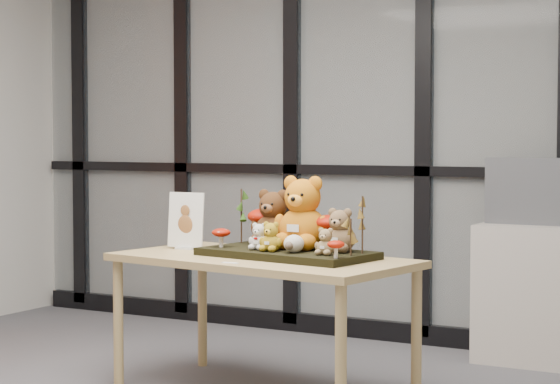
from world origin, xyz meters
The scene contains 24 objects.
room_shell centered at (0.00, 0.00, 1.68)m, with size 5.00×5.00×5.00m.
glass_partition centered at (0.00, 2.47, 1.42)m, with size 4.90×0.06×2.78m.
display_table centered at (0.22, 0.93, 0.61)m, with size 1.54×0.94×0.68m.
diorama_tray centered at (0.34, 0.96, 0.70)m, with size 0.83×0.42×0.04m, color black.
bear_pooh_yellow centered at (0.38, 1.05, 0.91)m, with size 0.30×0.27×0.39m, color #CC7011, non-canonical shape.
bear_brown_medium centered at (0.19, 1.09, 0.87)m, with size 0.24×0.21×0.31m, color #472812, non-canonical shape.
bear_tan_back centered at (0.60, 1.00, 0.83)m, with size 0.17×0.16×0.23m, color brown, non-canonical shape.
bear_small_yellow centered at (0.30, 0.87, 0.79)m, with size 0.12×0.11×0.15m, color #AC881A, non-canonical shape.
bear_white_bow centered at (0.22, 0.89, 0.78)m, with size 0.11×0.10×0.14m, color silver, non-canonical shape.
bear_beige_small centered at (0.59, 0.86, 0.78)m, with size 0.10×0.09×0.14m, color #94794D, non-canonical shape.
plush_cream_hedgehog centered at (0.42, 0.87, 0.76)m, with size 0.07×0.06×0.09m, color silver, non-canonical shape.
mushroom_back_left centered at (0.11, 1.14, 0.81)m, with size 0.18×0.18×0.20m, color #941204, non-canonical shape.
mushroom_back_right centered at (0.51, 1.07, 0.81)m, with size 0.17×0.17×0.19m, color #941204, non-canonical shape.
mushroom_front_left centered at (0.00, 0.91, 0.76)m, with size 0.09×0.09×0.10m, color #941204, non-canonical shape.
mushroom_front_right centered at (0.69, 0.77, 0.76)m, with size 0.08×0.08×0.09m, color #941204, non-canonical shape.
sprig_green_far_left centered at (-0.02, 1.13, 0.85)m, with size 0.05×0.05×0.28m, color #143A0D, non-canonical shape.
sprig_green_mid_left centered at (0.13, 1.15, 0.81)m, with size 0.05×0.05×0.19m, color #143A0D, non-canonical shape.
sprig_dry_far_right centered at (0.72, 0.99, 0.85)m, with size 0.05×0.05×0.27m, color brown, non-canonical shape.
sprig_dry_mid_right centered at (0.71, 0.89, 0.80)m, with size 0.05×0.05×0.17m, color brown, non-canonical shape.
sprig_green_centre centered at (0.30, 1.13, 0.80)m, with size 0.05×0.05×0.17m, color #143A0D, non-canonical shape.
sign_holder centered at (-0.29, 1.02, 0.81)m, with size 0.21×0.06×0.29m.
label_card centered at (0.22, 0.63, 0.68)m, with size 0.08×0.03×0.00m, color white.
cabinet centered at (1.16, 2.26, 0.38)m, with size 0.58×0.34×0.77m, color #ABA298.
monitor centered at (1.16, 2.28, 0.95)m, with size 0.52×0.05×0.37m.
Camera 1 is at (2.64, -3.27, 1.24)m, focal length 65.00 mm.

